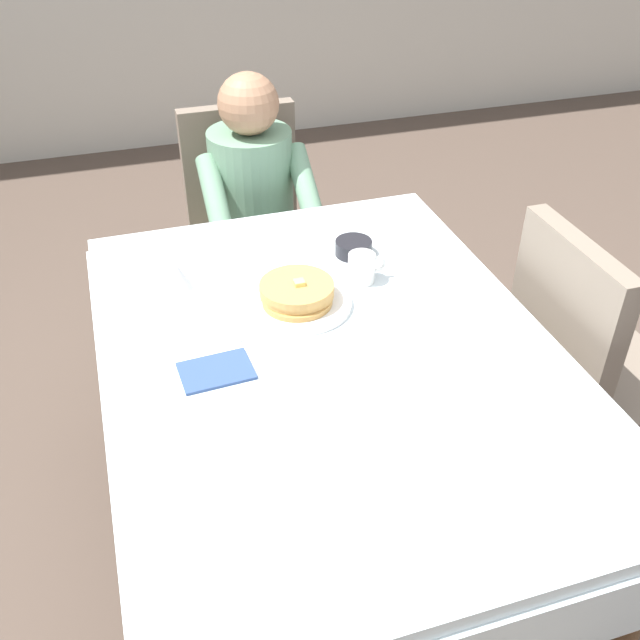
% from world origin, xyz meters
% --- Properties ---
extents(ground_plane, '(14.00, 14.00, 0.00)m').
position_xyz_m(ground_plane, '(0.00, 0.00, 0.00)').
color(ground_plane, brown).
extents(dining_table_main, '(1.12, 1.52, 0.74)m').
position_xyz_m(dining_table_main, '(0.00, 0.00, 0.65)').
color(dining_table_main, silver).
rests_on(dining_table_main, ground).
extents(chair_diner, '(0.44, 0.45, 0.93)m').
position_xyz_m(chair_diner, '(0.04, 1.17, 0.53)').
color(chair_diner, '#7A6B5B').
rests_on(chair_diner, ground).
extents(diner_person, '(0.40, 0.43, 1.12)m').
position_xyz_m(diner_person, '(0.04, 1.01, 0.67)').
color(diner_person, gray).
rests_on(diner_person, ground).
extents(chair_right_side, '(0.45, 0.44, 0.93)m').
position_xyz_m(chair_right_side, '(0.77, 0.00, 0.53)').
color(chair_right_side, '#7A6B5B').
rests_on(chair_right_side, ground).
extents(plate_breakfast, '(0.28, 0.28, 0.02)m').
position_xyz_m(plate_breakfast, '(-0.02, 0.21, 0.75)').
color(plate_breakfast, white).
rests_on(plate_breakfast, dining_table_main).
extents(breakfast_stack, '(0.20, 0.21, 0.06)m').
position_xyz_m(breakfast_stack, '(-0.03, 0.21, 0.78)').
color(breakfast_stack, tan).
rests_on(breakfast_stack, plate_breakfast).
extents(cup_coffee, '(0.11, 0.08, 0.08)m').
position_xyz_m(cup_coffee, '(0.18, 0.28, 0.78)').
color(cup_coffee, white).
rests_on(cup_coffee, dining_table_main).
extents(bowl_butter, '(0.11, 0.11, 0.04)m').
position_xyz_m(bowl_butter, '(0.21, 0.42, 0.76)').
color(bowl_butter, black).
rests_on(bowl_butter, dining_table_main).
extents(syrup_pitcher, '(0.08, 0.08, 0.07)m').
position_xyz_m(syrup_pitcher, '(-0.32, 0.39, 0.78)').
color(syrup_pitcher, silver).
rests_on(syrup_pitcher, dining_table_main).
extents(fork_left_of_plate, '(0.03, 0.18, 0.00)m').
position_xyz_m(fork_left_of_plate, '(-0.21, 0.19, 0.74)').
color(fork_left_of_plate, silver).
rests_on(fork_left_of_plate, dining_table_main).
extents(knife_right_of_plate, '(0.04, 0.20, 0.00)m').
position_xyz_m(knife_right_of_plate, '(0.17, 0.19, 0.74)').
color(knife_right_of_plate, silver).
rests_on(knife_right_of_plate, dining_table_main).
extents(spoon_near_edge, '(0.15, 0.04, 0.00)m').
position_xyz_m(spoon_near_edge, '(0.00, -0.13, 0.74)').
color(spoon_near_edge, silver).
rests_on(spoon_near_edge, dining_table_main).
extents(napkin_folded, '(0.18, 0.13, 0.01)m').
position_xyz_m(napkin_folded, '(-0.29, -0.00, 0.74)').
color(napkin_folded, '#334C7F').
rests_on(napkin_folded, dining_table_main).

